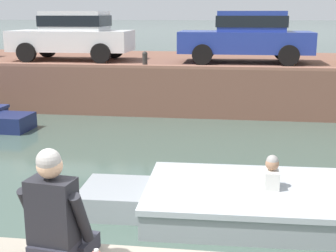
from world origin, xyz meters
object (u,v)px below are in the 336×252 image
at_px(motorboat_passing, 308,203).
at_px(car_centre_blue, 247,35).
at_px(car_left_inner_white, 73,34).
at_px(person_seated_left, 56,219).
at_px(mooring_bollard_mid, 145,59).

height_order(motorboat_passing, car_centre_blue, car_centre_blue).
relative_size(car_left_inner_white, person_seated_left, 3.94).
bearing_deg(person_seated_left, mooring_bollard_mid, 96.40).
bearing_deg(motorboat_passing, mooring_bollard_mid, 118.64).
bearing_deg(person_seated_left, motorboat_passing, 52.12).
relative_size(car_left_inner_white, car_centre_blue, 0.95).
xyz_separation_m(motorboat_passing, car_centre_blue, (-0.70, 8.22, 2.00)).
bearing_deg(car_left_inner_white, motorboat_passing, -53.06).
height_order(motorboat_passing, person_seated_left, person_seated_left).
distance_m(car_left_inner_white, car_centre_blue, 5.48).
xyz_separation_m(car_left_inner_white, person_seated_left, (3.72, -11.38, -0.95)).
distance_m(car_centre_blue, mooring_bollard_mid, 3.38).
distance_m(car_left_inner_white, person_seated_left, 12.01).
relative_size(car_centre_blue, person_seated_left, 4.13).
height_order(motorboat_passing, mooring_bollard_mid, mooring_bollard_mid).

